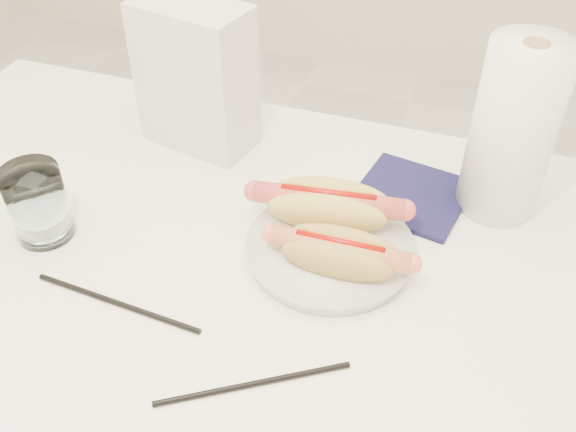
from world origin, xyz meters
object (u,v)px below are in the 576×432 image
(plate, at_px, (330,251))
(napkin_box, at_px, (196,77))
(hotdog_left, at_px, (328,205))
(hotdog_right, at_px, (340,253))
(paper_towel_roll, at_px, (513,131))
(table, at_px, (225,302))
(water_glass, at_px, (38,203))

(plate, bearing_deg, napkin_box, 144.33)
(hotdog_left, bearing_deg, hotdog_right, -71.93)
(hotdog_right, relative_size, paper_towel_roll, 0.71)
(plate, xyz_separation_m, hotdog_left, (-0.02, 0.05, 0.03))
(table, relative_size, hotdog_right, 6.90)
(water_glass, relative_size, paper_towel_roll, 0.43)
(hotdog_left, distance_m, napkin_box, 0.30)
(plate, height_order, water_glass, water_glass)
(table, xyz_separation_m, napkin_box, (-0.15, 0.26, 0.17))
(table, height_order, napkin_box, napkin_box)
(hotdog_right, bearing_deg, paper_towel_roll, 49.21)
(water_glass, xyz_separation_m, napkin_box, (0.10, 0.27, 0.06))
(hotdog_left, xyz_separation_m, paper_towel_roll, (0.21, 0.13, 0.08))
(table, distance_m, plate, 0.16)
(napkin_box, bearing_deg, hotdog_right, -25.78)
(water_glass, bearing_deg, paper_towel_roll, 24.54)
(hotdog_left, distance_m, water_glass, 0.38)
(hotdog_right, relative_size, napkin_box, 0.78)
(table, relative_size, water_glass, 11.51)
(table, distance_m, hotdog_left, 0.19)
(plate, relative_size, napkin_box, 0.93)
(plate, height_order, hotdog_left, hotdog_left)
(paper_towel_roll, bearing_deg, table, -141.82)
(table, distance_m, paper_towel_roll, 0.44)
(napkin_box, height_order, paper_towel_roll, paper_towel_roll)
(hotdog_left, height_order, water_glass, water_glass)
(hotdog_left, relative_size, paper_towel_roll, 0.82)
(napkin_box, relative_size, paper_towel_roll, 0.92)
(water_glass, bearing_deg, table, 2.52)
(table, relative_size, paper_towel_roll, 4.92)
(plate, relative_size, hotdog_right, 1.20)
(hotdog_left, bearing_deg, plate, -77.12)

